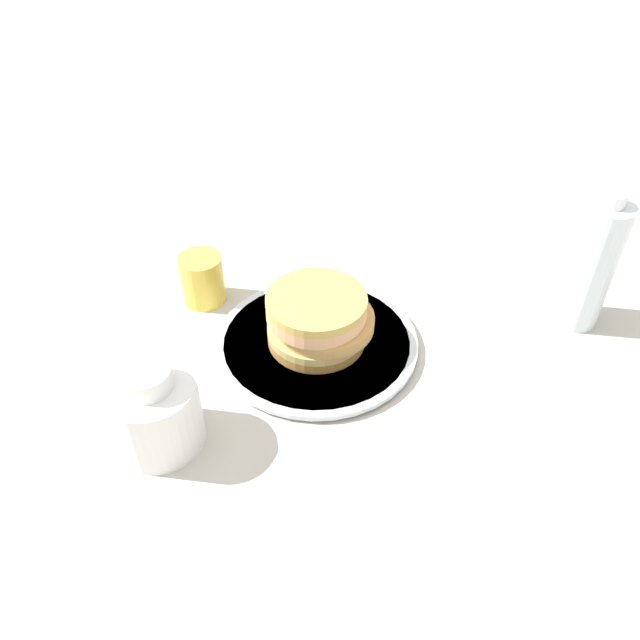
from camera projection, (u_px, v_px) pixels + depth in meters
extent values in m
plane|color=#BCB7AD|center=(317.00, 346.00, 0.85)|extent=(4.00, 4.00, 0.00)
cylinder|color=silver|center=(320.00, 343.00, 0.85)|extent=(0.25, 0.25, 0.01)
cylinder|color=silver|center=(320.00, 342.00, 0.84)|extent=(0.27, 0.27, 0.01)
cylinder|color=#B47F3C|center=(318.00, 335.00, 0.84)|extent=(0.13, 0.13, 0.01)
cylinder|color=#D4BB6A|center=(317.00, 330.00, 0.83)|extent=(0.13, 0.13, 0.01)
cylinder|color=tan|center=(325.00, 323.00, 0.82)|extent=(0.13, 0.13, 0.02)
cylinder|color=#E3A877|center=(314.00, 310.00, 0.81)|extent=(0.13, 0.13, 0.02)
cylinder|color=tan|center=(317.00, 304.00, 0.80)|extent=(0.13, 0.13, 0.01)
cylinder|color=yellow|center=(202.00, 279.00, 0.90)|extent=(0.06, 0.06, 0.07)
cylinder|color=white|center=(155.00, 413.00, 0.70)|extent=(0.10, 0.10, 0.09)
cylinder|color=white|center=(146.00, 378.00, 0.66)|extent=(0.06, 0.06, 0.03)
cylinder|color=silver|center=(590.00, 266.00, 0.83)|extent=(0.07, 0.07, 0.18)
cylinder|color=white|center=(613.00, 199.00, 0.77)|extent=(0.03, 0.03, 0.02)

